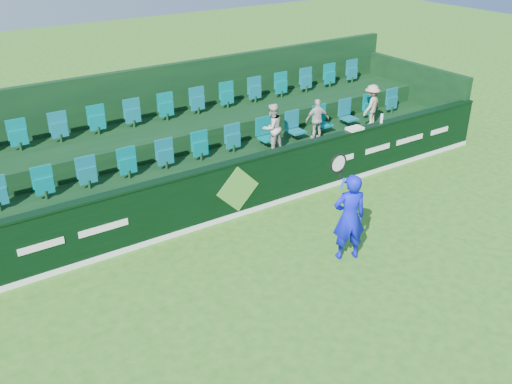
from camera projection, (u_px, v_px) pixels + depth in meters
ground at (355, 305)px, 10.09m from camera, size 60.00×60.00×0.00m
sponsor_hoarding at (235, 188)px, 12.77m from camera, size 16.00×0.25×1.35m
stand_tier_front at (211, 182)px, 13.71m from camera, size 16.00×2.00×0.80m
stand_tier_back at (175, 148)px, 15.01m from camera, size 16.00×1.80×1.30m
stand_rear at (166, 123)px, 15.09m from camera, size 16.00×4.10×2.60m
seat_row_front at (202, 150)px, 13.69m from camera, size 13.50×0.50×0.60m
seat_row_back at (168, 110)px, 14.81m from camera, size 13.50×0.50×0.60m
tennis_player at (349, 217)px, 11.09m from camera, size 1.10×0.65×2.45m
spectator_left at (272, 128)px, 14.16m from camera, size 0.66×0.55×1.23m
spectator_middle at (317, 120)px, 14.92m from camera, size 0.69×0.45×1.09m
spectator_right at (371, 105)px, 15.86m from camera, size 0.86×0.68×1.17m
towel at (355, 128)px, 14.21m from camera, size 0.42×0.27×0.06m
drinks_bottle at (382, 118)px, 14.63m from camera, size 0.08×0.08×0.24m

